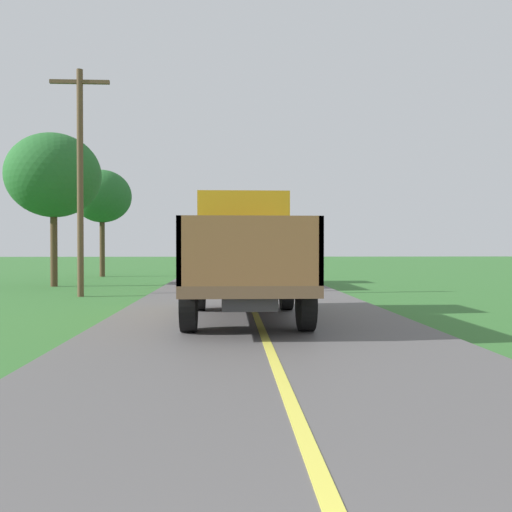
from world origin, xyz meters
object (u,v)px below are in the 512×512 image
Objects in this scene: banana_truck_far at (243,250)px; banana_truck_near at (243,253)px; roadside_tree_mid_right at (54,176)px; utility_pole_roadside at (80,175)px; roadside_tree_near_left at (102,197)px.

banana_truck_near is at bearing -91.37° from banana_truck_far.
roadside_tree_mid_right is at bearing 125.46° from banana_truck_near.
utility_pole_roadside is (-5.11, 5.69, 2.47)m from banana_truck_near.
roadside_tree_near_left is (-7.28, 18.20, 2.93)m from banana_truck_near.
roadside_tree_mid_right is at bearing 116.14° from utility_pole_roadside.
banana_truck_near is 19.82m from roadside_tree_near_left.
banana_truck_near is 0.79× the size of utility_pole_roadside.
roadside_tree_mid_right reaches higher than roadside_tree_near_left.
banana_truck_far is at bearing 45.96° from utility_pole_roadside.
roadside_tree_near_left reaches higher than banana_truck_far.
banana_truck_near and banana_truck_far have the same top height.
banana_truck_near is 0.93× the size of roadside_tree_mid_right.
banana_truck_near is 13.24m from roadside_tree_mid_right.
roadside_tree_mid_right reaches higher than banana_truck_far.
roadside_tree_near_left reaches higher than banana_truck_near.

